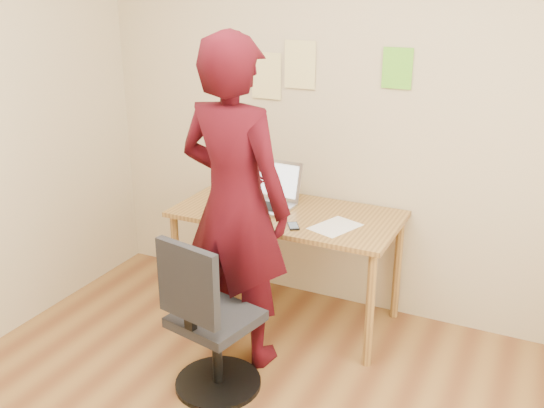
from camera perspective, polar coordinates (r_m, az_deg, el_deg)
The scene contains 10 objects.
room at distance 2.33m, azimuth -6.86°, elevation 1.42°, with size 3.58×3.58×2.78m.
desk at distance 3.82m, azimuth 1.42°, elevation -1.95°, with size 1.40×0.70×0.74m.
laptop at distance 3.89m, azimuth -0.45°, elevation 0.71°, with size 0.39×0.35×0.27m.
paper_sheet at distance 3.58m, azimuth 5.97°, elevation -2.13°, with size 0.20×0.29×0.00m, color white.
phone at distance 3.56m, azimuth 2.02°, elevation -2.08°, with size 0.11×0.13×0.01m.
wall_note_left at distance 4.04m, azimuth -0.55°, elevation 11.97°, with size 0.21×0.00×0.30m, color #EEDE8E.
wall_note_mid at distance 3.93m, azimuth 2.64°, elevation 12.96°, with size 0.21×0.00×0.30m, color #EEDE8E.
wall_note_right at distance 3.73m, azimuth 11.71°, elevation 12.40°, with size 0.18×0.00×0.24m, color #68D02E.
office_chair at distance 3.25m, azimuth -5.99°, elevation -11.56°, with size 0.47×0.48×0.91m.
person at distance 3.34m, azimuth -3.54°, elevation -0.04°, with size 0.68×0.45×1.88m, color #3A070F.
Camera 1 is at (1.20, -1.85, 2.09)m, focal length 40.00 mm.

